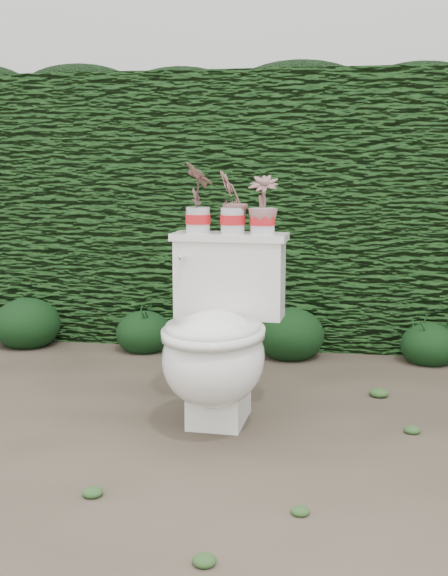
% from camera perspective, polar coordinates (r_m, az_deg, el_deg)
% --- Properties ---
extents(ground, '(60.00, 60.00, 0.00)m').
position_cam_1_polar(ground, '(3.19, 3.02, -9.86)').
color(ground, brown).
rests_on(ground, ground).
extents(hedge, '(8.00, 1.00, 1.60)m').
position_cam_1_polar(hedge, '(4.61, 5.38, 6.25)').
color(hedge, '#204918').
rests_on(hedge, ground).
extents(house_wall, '(8.00, 3.50, 4.00)m').
position_cam_1_polar(house_wall, '(9.05, 11.55, 15.26)').
color(house_wall, silver).
rests_on(house_wall, ground).
extents(toilet, '(0.51, 0.70, 0.78)m').
position_cam_1_polar(toilet, '(2.97, -0.48, -4.14)').
color(toilet, white).
rests_on(toilet, ground).
extents(potted_plant_left, '(0.17, 0.19, 0.29)m').
position_cam_1_polar(potted_plant_left, '(3.16, -2.09, 7.04)').
color(potted_plant_left, '#1E6127').
rests_on(potted_plant_left, toilet).
extents(potted_plant_center, '(0.17, 0.18, 0.25)m').
position_cam_1_polar(potted_plant_center, '(3.13, 0.69, 6.68)').
color(potted_plant_center, '#1E6127').
rests_on(potted_plant_center, toilet).
extents(potted_plant_right, '(0.13, 0.13, 0.23)m').
position_cam_1_polar(potted_plant_right, '(3.10, 3.07, 6.46)').
color(potted_plant_right, '#1E6127').
rests_on(potted_plant_right, toilet).
extents(liriope_clump_1, '(0.40, 0.40, 0.32)m').
position_cam_1_polar(liriope_clump_1, '(4.49, -15.30, -2.40)').
color(liriope_clump_1, black).
rests_on(liriope_clump_1, ground).
extents(liriope_clump_2, '(0.33, 0.33, 0.26)m').
position_cam_1_polar(liriope_clump_2, '(4.24, -6.35, -3.17)').
color(liriope_clump_2, black).
rests_on(liriope_clump_2, ground).
extents(liriope_clump_3, '(0.39, 0.39, 0.31)m').
position_cam_1_polar(liriope_clump_3, '(4.09, 5.24, -3.31)').
color(liriope_clump_3, black).
rests_on(liriope_clump_3, ground).
extents(liriope_clump_4, '(0.31, 0.31, 0.25)m').
position_cam_1_polar(liriope_clump_4, '(4.11, 15.92, -3.99)').
color(liriope_clump_4, black).
rests_on(liriope_clump_4, ground).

